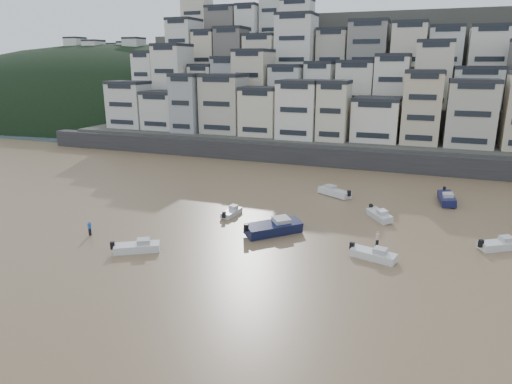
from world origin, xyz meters
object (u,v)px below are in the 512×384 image
at_px(boat_b, 374,253).
at_px(boat_i, 447,197).
at_px(boat_f, 232,211).
at_px(person_pink, 377,239).
at_px(boat_h, 334,191).
at_px(boat_c, 274,226).
at_px(boat_d, 500,243).
at_px(boat_j, 137,246).
at_px(boat_e, 379,214).
at_px(person_blue, 90,228).

bearing_deg(boat_b, boat_i, 88.03).
xyz_separation_m(boat_f, boat_i, (25.88, 15.80, 0.29)).
bearing_deg(person_pink, boat_h, 114.83).
xyz_separation_m(boat_h, boat_c, (-3.38, -17.98, 0.21)).
relative_size(boat_d, boat_j, 0.98).
relative_size(boat_d, boat_b, 1.01).
relative_size(boat_f, boat_e, 0.86).
bearing_deg(boat_c, boat_f, 102.46).
distance_m(boat_j, boat_c, 15.20).
distance_m(boat_f, person_pink, 19.04).
xyz_separation_m(person_blue, person_pink, (30.94, 8.11, 0.00)).
bearing_deg(boat_h, boat_i, -142.34).
relative_size(boat_j, person_blue, 2.92).
bearing_deg(boat_c, boat_b, -60.67).
bearing_deg(boat_i, person_blue, -59.97).
bearing_deg(boat_i, boat_b, -23.37).
distance_m(boat_c, person_pink, 11.50).
xyz_separation_m(boat_f, person_blue, (-12.31, -12.01, 0.30)).
xyz_separation_m(boat_i, person_pink, (-7.25, -19.71, 0.01)).
relative_size(boat_f, boat_h, 0.73).
distance_m(boat_j, person_blue, 8.07).
height_order(boat_f, boat_j, boat_j).
xyz_separation_m(boat_d, boat_c, (-23.65, -4.40, 0.31)).
xyz_separation_m(boat_b, boat_i, (7.22, 23.13, 0.19)).
distance_m(boat_j, boat_i, 42.64).
height_order(boat_f, boat_e, boat_e).
xyz_separation_m(boat_d, person_pink, (-12.16, -3.95, 0.19)).
relative_size(boat_e, person_pink, 2.78).
height_order(boat_b, person_pink, person_pink).
height_order(boat_b, boat_i, boat_i).
relative_size(boat_j, boat_i, 0.80).
bearing_deg(boat_c, boat_i, 0.89).
bearing_deg(boat_j, boat_h, 30.34).
bearing_deg(boat_d, person_pink, 164.52).
distance_m(boat_h, person_pink, 19.32).
distance_m(boat_h, boat_c, 18.30).
distance_m(person_blue, person_pink, 31.99).
bearing_deg(boat_j, boat_e, 9.68).
xyz_separation_m(boat_c, boat_i, (18.74, 20.15, -0.13)).
relative_size(boat_e, boat_i, 0.77).
height_order(boat_e, person_pink, person_pink).
bearing_deg(boat_d, person_blue, 162.16).
bearing_deg(boat_d, boat_i, 73.86).
xyz_separation_m(boat_f, person_pink, (18.63, -3.90, 0.30)).
height_order(boat_j, boat_i, boat_i).
bearing_deg(boat_c, boat_d, -35.67).
bearing_deg(boat_b, boat_e, 108.97).
distance_m(boat_f, boat_e, 18.63).
bearing_deg(boat_f, person_blue, 138.92).
height_order(boat_f, boat_b, boat_b).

